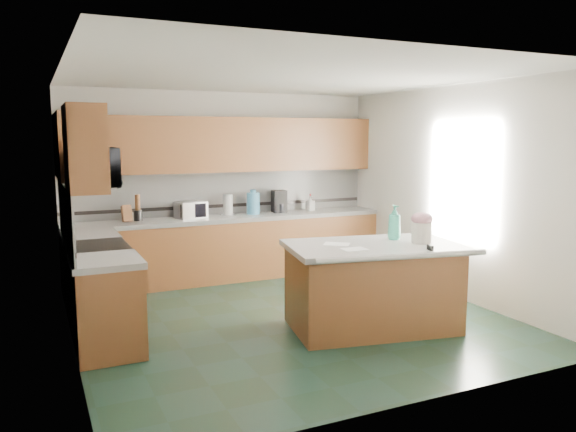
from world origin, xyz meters
TOP-DOWN VIEW (x-y plane):
  - floor at (0.00, 0.00)m, footprint 4.60×4.60m
  - ceiling at (0.00, 0.00)m, footprint 4.60×4.60m
  - wall_back at (0.00, 2.32)m, footprint 4.60×0.04m
  - wall_front at (0.00, -2.32)m, footprint 4.60×0.04m
  - wall_left at (-2.32, 0.00)m, footprint 0.04×4.60m
  - wall_right at (2.32, 0.00)m, footprint 0.04×4.60m
  - back_base_cab at (0.00, 2.00)m, footprint 4.60×0.60m
  - back_countertop at (0.00, 2.00)m, footprint 4.60×0.64m
  - back_upper_cab at (0.00, 2.13)m, footprint 4.60×0.33m
  - back_backsplash at (0.00, 2.29)m, footprint 4.60×0.02m
  - back_accent_band at (0.00, 2.28)m, footprint 4.60×0.01m
  - left_base_cab_rear at (-2.00, 1.29)m, footprint 0.60×0.82m
  - left_counter_rear at (-2.00, 1.29)m, footprint 0.64×0.82m
  - left_base_cab_front at (-2.00, -0.24)m, footprint 0.60×0.72m
  - left_counter_front at (-2.00, -0.24)m, footprint 0.64×0.72m
  - left_backsplash at (-2.29, 0.55)m, footprint 0.02×2.30m
  - left_accent_band at (-2.28, 0.55)m, footprint 0.01×2.30m
  - left_upper_cab_rear at (-2.13, 1.42)m, footprint 0.33×1.09m
  - left_upper_cab_front at (-2.13, -0.24)m, footprint 0.33×0.72m
  - range_body at (-2.00, 0.50)m, footprint 0.60×0.76m
  - range_oven_door at (-1.71, 0.50)m, footprint 0.02×0.68m
  - range_cooktop at (-2.00, 0.50)m, footprint 0.62×0.78m
  - range_handle at (-1.68, 0.50)m, footprint 0.02×0.66m
  - range_backguard at (-2.26, 0.50)m, footprint 0.06×0.76m
  - microwave at (-2.00, 0.50)m, footprint 0.50×0.73m
  - island_base at (0.67, -0.69)m, footprint 1.85×1.27m
  - island_top at (0.67, -0.69)m, footprint 1.96×1.38m
  - island_bullnose at (0.67, -1.22)m, footprint 1.78×0.39m
  - treat_jar at (1.18, -0.83)m, footprint 0.27×0.27m
  - treat_jar_lid at (1.18, -0.83)m, footprint 0.23×0.23m
  - treat_jar_knob at (1.18, -0.83)m, footprint 0.08×0.03m
  - treat_jar_knob_end_l at (1.14, -0.83)m, footprint 0.04×0.04m
  - treat_jar_knob_end_r at (1.22, -0.83)m, footprint 0.04×0.04m
  - soap_bottle_island at (1.03, -0.55)m, footprint 0.15×0.15m
  - paper_sheet_a at (0.34, -0.84)m, footprint 0.26×0.20m
  - paper_sheet_b at (0.31, -0.53)m, footprint 0.33×0.32m
  - clamp_body at (1.01, -1.20)m, footprint 0.05×0.10m
  - clamp_handle at (1.01, -1.26)m, footprint 0.02×0.07m
  - knife_block at (-1.45, 2.05)m, footprint 0.14×0.18m
  - utensil_crock at (-1.30, 2.08)m, footprint 0.12×0.12m
  - utensil_bundle at (-1.30, 2.08)m, footprint 0.07×0.07m
  - toaster_oven at (-0.57, 2.05)m, footprint 0.45×0.36m
  - toaster_oven_door at (-0.57, 1.92)m, footprint 0.36×0.01m
  - paper_towel at (-0.00, 2.10)m, footprint 0.13×0.13m
  - paper_towel_base at (-0.00, 2.10)m, footprint 0.20×0.20m
  - water_jug at (0.37, 2.06)m, footprint 0.19×0.19m
  - water_jug_neck at (0.37, 2.06)m, footprint 0.09×0.09m
  - coffee_maker at (0.80, 2.08)m, footprint 0.22×0.24m
  - coffee_carafe at (0.80, 2.03)m, footprint 0.14×0.14m
  - soap_bottle_back at (1.31, 2.05)m, footprint 0.12×0.12m
  - soap_back_cap at (1.31, 2.05)m, footprint 0.02×0.02m
  - window_light_proxy at (2.29, -0.20)m, footprint 0.02×1.40m

SIDE VIEW (x-z plane):
  - floor at x=0.00m, z-range 0.00..0.00m
  - range_oven_door at x=-1.71m, z-range 0.12..0.68m
  - back_base_cab at x=0.00m, z-range 0.00..0.86m
  - left_base_cab_rear at x=-2.00m, z-range 0.00..0.86m
  - left_base_cab_front at x=-2.00m, z-range 0.00..0.86m
  - island_base at x=0.67m, z-range 0.00..0.86m
  - range_body at x=-2.00m, z-range 0.00..0.88m
  - range_handle at x=-1.68m, z-range 0.77..0.79m
  - back_countertop at x=0.00m, z-range 0.86..0.92m
  - left_counter_rear at x=-2.00m, z-range 0.86..0.92m
  - left_counter_front at x=-2.00m, z-range 0.86..0.92m
  - island_top at x=0.67m, z-range 0.86..0.92m
  - island_bullnose at x=0.67m, z-range 0.86..0.92m
  - range_cooktop at x=-2.00m, z-range 0.88..0.92m
  - clamp_handle at x=1.01m, z-range 0.90..0.92m
  - paper_sheet_a at x=0.34m, z-range 0.92..0.92m
  - paper_sheet_b at x=0.31m, z-range 0.92..0.92m
  - paper_towel_base at x=0.00m, z-range 0.92..0.93m
  - clamp_body at x=1.01m, z-range 0.89..0.97m
  - coffee_carafe at x=0.80m, z-range 0.92..1.06m
  - utensil_crock at x=-1.30m, z-range 0.92..1.07m
  - range_backguard at x=-2.26m, z-range 0.93..1.11m
  - knife_block at x=-1.45m, z-range 0.91..1.15m
  - treat_jar at x=1.18m, z-range 0.92..1.14m
  - toaster_oven at x=-0.57m, z-range 0.92..1.15m
  - toaster_oven_door at x=-0.57m, z-range 0.94..1.13m
  - soap_bottle_back at x=1.31m, z-range 0.92..1.15m
  - back_accent_band at x=0.00m, z-range 1.02..1.06m
  - left_accent_band at x=-2.28m, z-range 1.02..1.06m
  - paper_towel at x=0.00m, z-range 0.92..1.22m
  - water_jug at x=0.37m, z-range 0.92..1.24m
  - coffee_maker at x=0.80m, z-range 0.92..1.26m
  - soap_bottle_island at x=1.03m, z-range 0.92..1.30m
  - soap_back_cap at x=1.31m, z-range 1.15..1.18m
  - utensil_bundle at x=-1.30m, z-range 1.07..1.28m
  - treat_jar_lid at x=1.18m, z-range 1.11..1.25m
  - treat_jar_knob at x=1.18m, z-range 1.22..1.24m
  - treat_jar_knob_end_l at x=1.14m, z-range 1.21..1.25m
  - treat_jar_knob_end_r at x=1.22m, z-range 1.21..1.25m
  - back_backsplash at x=0.00m, z-range 0.92..1.55m
  - left_backsplash at x=-2.29m, z-range 0.92..1.55m
  - water_jug_neck at x=0.37m, z-range 1.24..1.28m
  - wall_back at x=0.00m, z-range 0.00..2.70m
  - wall_front at x=0.00m, z-range 0.00..2.70m
  - wall_left at x=-2.32m, z-range 0.00..2.70m
  - wall_right at x=2.32m, z-range 0.00..2.70m
  - window_light_proxy at x=2.29m, z-range 0.95..2.05m
  - microwave at x=-2.00m, z-range 1.53..1.94m
  - back_upper_cab at x=0.00m, z-range 1.55..2.33m
  - left_upper_cab_rear at x=-2.13m, z-range 1.55..2.33m
  - left_upper_cab_front at x=-2.13m, z-range 1.55..2.33m
  - ceiling at x=0.00m, z-range 2.70..2.70m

